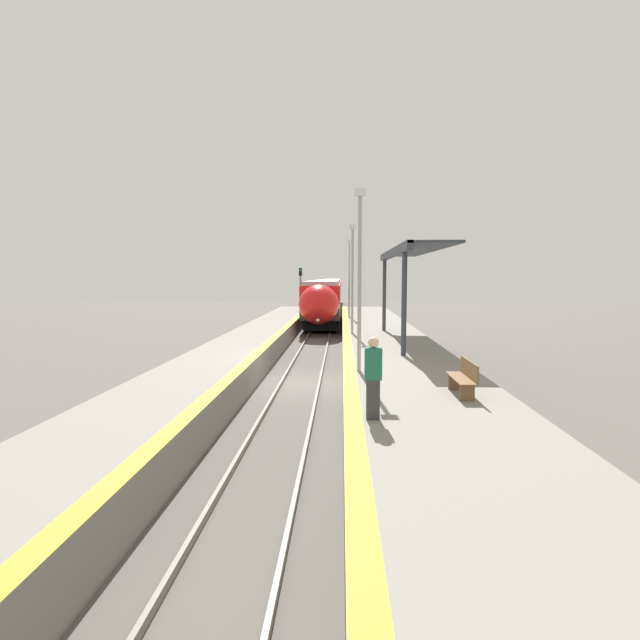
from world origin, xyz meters
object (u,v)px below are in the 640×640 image
(platform_bench, at_px, (464,377))
(lamppost_mid, at_px, (352,272))
(lamppost_far, at_px, (349,273))
(railway_signal, at_px, (301,289))
(lamppost_near, at_px, (360,268))
(train, at_px, (329,292))
(person_waiting, at_px, (373,376))

(platform_bench, bearing_deg, lamppost_mid, 100.40)
(lamppost_mid, height_order, lamppost_far, same)
(lamppost_far, bearing_deg, platform_bench, -84.09)
(railway_signal, xyz_separation_m, lamppost_near, (4.25, -28.65, 1.38))
(train, bearing_deg, railway_signal, -96.95)
(person_waiting, relative_size, railway_signal, 0.36)
(person_waiting, xyz_separation_m, railway_signal, (-4.36, 34.09, 0.97))
(train, xyz_separation_m, platform_bench, (4.67, -49.42, -0.62))
(platform_bench, bearing_deg, lamppost_far, 95.91)
(platform_bench, bearing_deg, train, 95.40)
(train, height_order, lamppost_near, lamppost_near)
(lamppost_near, height_order, lamppost_mid, same)
(platform_bench, height_order, railway_signal, railway_signal)
(lamppost_mid, bearing_deg, platform_bench, -79.60)
(platform_bench, bearing_deg, railway_signal, 102.09)
(railway_signal, relative_size, lamppost_far, 0.84)
(person_waiting, height_order, lamppost_near, lamppost_near)
(platform_bench, bearing_deg, lamppost_near, 128.92)
(person_waiting, bearing_deg, railway_signal, 97.28)
(train, relative_size, platform_bench, 36.00)
(train, relative_size, lamppost_near, 10.52)
(train, xyz_separation_m, person_waiting, (2.21, -51.68, -0.18))
(railway_signal, relative_size, lamppost_near, 0.84)
(lamppost_near, bearing_deg, platform_bench, -51.08)
(railway_signal, height_order, lamppost_mid, lamppost_mid)
(person_waiting, xyz_separation_m, lamppost_near, (-0.11, 5.44, 2.35))
(lamppost_mid, bearing_deg, train, 93.40)
(lamppost_mid, distance_m, lamppost_far, 10.80)
(platform_bench, relative_size, lamppost_mid, 0.29)
(platform_bench, height_order, person_waiting, person_waiting)
(lamppost_near, distance_m, lamppost_far, 21.61)
(train, distance_m, platform_bench, 49.64)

